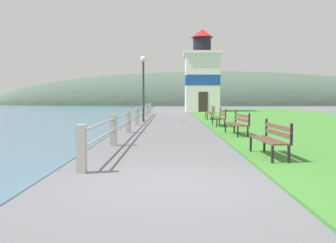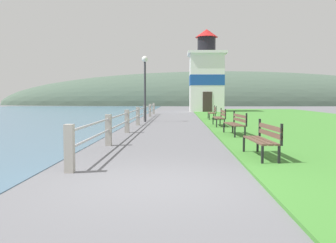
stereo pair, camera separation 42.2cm
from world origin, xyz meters
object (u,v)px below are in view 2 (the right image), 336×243
park_bench_midway (236,122)px  park_bench_by_lighthouse (213,112)px  lighthouse (206,77)px  lamp_post (145,76)px  park_bench_near (264,137)px  park_bench_far (220,116)px

park_bench_midway → park_bench_by_lighthouse: 9.92m
lighthouse → lamp_post: size_ratio=2.08×
park_bench_near → lamp_post: lamp_post is taller
park_bench_near → lamp_post: bearing=-76.3°
park_bench_near → lamp_post: (-4.12, 13.43, 2.20)m
park_bench_by_lighthouse → lighthouse: 13.84m
park_bench_far → lamp_post: size_ratio=0.49×
park_bench_far → park_bench_by_lighthouse: bearing=-91.4°
park_bench_near → park_bench_far: size_ratio=0.94×
park_bench_near → lighthouse: size_ratio=0.22×
park_bench_far → lighthouse: (0.66, 19.06, 2.93)m
lighthouse → park_bench_far: bearing=-92.0°
park_bench_midway → park_bench_by_lighthouse: same height
park_bench_midway → lamp_post: (-4.26, 8.10, 2.20)m
park_bench_midway → park_bench_far: same height
park_bench_by_lighthouse → lighthouse: size_ratio=0.21×
park_bench_near → park_bench_by_lighthouse: 15.25m
park_bench_midway → park_bench_far: size_ratio=1.02×
park_bench_near → park_bench_by_lighthouse: same height
park_bench_by_lighthouse → park_bench_far: bearing=90.4°
lamp_post → park_bench_midway: bearing=-62.3°
park_bench_midway → lighthouse: bearing=-96.4°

